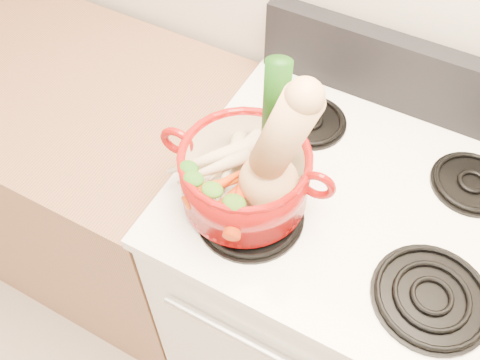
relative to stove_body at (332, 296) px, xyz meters
The scene contains 22 objects.
stove_body is the anchor object (origin of this frame).
cooktop 0.47m from the stove_body, ahead, with size 0.78×0.67×0.03m, color white.
control_backsplash 0.65m from the stove_body, 90.00° to the left, with size 0.76×0.05×0.18m, color black.
counter_left 1.07m from the stove_body, behind, with size 1.36×0.65×0.90m, color #8A5D41.
burner_front_left 0.56m from the stove_body, 139.90° to the right, with size 0.22×0.22×0.02m, color black.
burner_front_right 0.56m from the stove_body, 40.10° to the right, with size 0.22×0.22×0.02m, color black.
burner_back_left 0.55m from the stove_body, 143.62° to the left, with size 0.17×0.17×0.02m, color black.
burner_back_right 0.55m from the stove_body, 36.38° to the left, with size 0.17×0.17×0.02m, color black.
dutch_oven 0.63m from the stove_body, 149.86° to the right, with size 0.26×0.26×0.13m, color maroon.
pot_handle_left 0.73m from the stove_body, 158.41° to the right, with size 0.07×0.07×0.02m, color maroon.
pot_handle_right 0.63m from the stove_body, 124.09° to the right, with size 0.07×0.07×0.02m, color maroon.
squash 0.72m from the stove_body, 142.73° to the right, with size 0.13×0.13×0.30m, color tan, non-canonical shape.
leek 0.72m from the stove_body, 159.35° to the right, with size 0.05×0.05×0.31m, color silver.
ginger 0.60m from the stove_body, 168.18° to the right, with size 0.08×0.06×0.04m, color #D1B980.
parsnip_0 0.63m from the stove_body, 157.91° to the right, with size 0.04×0.04×0.19m, color beige.
parsnip_1 0.65m from the stove_body, 161.11° to the right, with size 0.05×0.05×0.22m, color beige.
parsnip_2 0.63m from the stove_body, 164.12° to the right, with size 0.04×0.04×0.18m, color beige.
parsnip_3 0.65m from the stove_body, 154.07° to the right, with size 0.03×0.03×0.16m, color beige.
carrot_0 0.61m from the stove_body, 146.22° to the right, with size 0.03×0.03×0.16m, color #CB3F0A.
carrot_1 0.64m from the stove_body, 147.63° to the right, with size 0.03×0.03×0.14m, color #C53E09.
carrot_2 0.63m from the stove_body, 139.77° to the right, with size 0.03×0.03×0.18m, color red.
carrot_3 0.65m from the stove_body, 145.42° to the right, with size 0.03×0.03×0.14m, color #C14009.
Camera 1 is at (0.08, 0.70, 1.88)m, focal length 40.00 mm.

